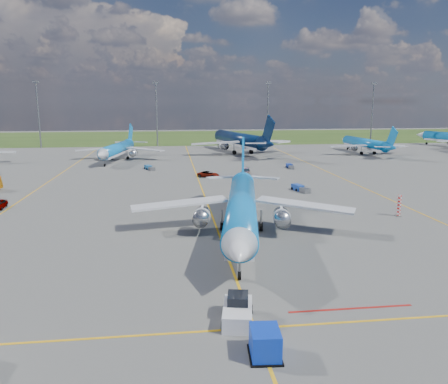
{
  "coord_description": "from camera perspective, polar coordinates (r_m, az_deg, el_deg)",
  "views": [
    {
      "loc": [
        -5.66,
        -47.9,
        15.82
      ],
      "look_at": [
        1.34,
        8.38,
        4.0
      ],
      "focal_mm": 35.0,
      "sensor_mm": 36.0,
      "label": 1
    }
  ],
  "objects": [
    {
      "name": "bg_jet_nnw",
      "position": [
        122.42,
        -13.69,
        4.02
      ],
      "size": [
        31.51,
        38.21,
        8.99
      ],
      "primitive_type": null,
      "rotation": [
        0.0,
        0.0,
        -0.17
      ],
      "color": "#0E73C5",
      "rests_on": "ground"
    },
    {
      "name": "grass_strip",
      "position": [
        198.61,
        -5.47,
        7.15
      ],
      "size": [
        400.0,
        80.0,
        0.01
      ],
      "primitive_type": "cube",
      "color": "#2D4719",
      "rests_on": "ground"
    },
    {
      "name": "service_car_c",
      "position": [
        95.38,
        2.85,
        2.66
      ],
      "size": [
        2.86,
        5.35,
        1.48
      ],
      "primitive_type": "imported",
      "rotation": [
        0.0,
        0.0,
        -0.16
      ],
      "color": "#999999",
      "rests_on": "ground"
    },
    {
      "name": "baggage_tug_w",
      "position": [
        79.43,
        9.91,
        0.47
      ],
      "size": [
        2.38,
        4.8,
        1.04
      ],
      "rotation": [
        0.0,
        0.0,
        0.26
      ],
      "color": "#1B42A5",
      "rests_on": "ground"
    },
    {
      "name": "taxiway_lines",
      "position": [
        77.45,
        -2.62,
        -0.02
      ],
      "size": [
        60.25,
        160.0,
        0.02
      ],
      "color": "gold",
      "rests_on": "ground"
    },
    {
      "name": "floodlight_masts",
      "position": [
        158.7,
        -1.45,
        10.59
      ],
      "size": [
        202.2,
        0.5,
        22.7
      ],
      "color": "slate",
      "rests_on": "ground"
    },
    {
      "name": "main_airliner",
      "position": [
        52.42,
        2.27,
        -5.8
      ],
      "size": [
        35.95,
        43.44,
        10.18
      ],
      "primitive_type": null,
      "rotation": [
        0.0,
        0.0,
        -0.18
      ],
      "color": "#0E73C5",
      "rests_on": "ground"
    },
    {
      "name": "bg_jet_ne",
      "position": [
        141.7,
        17.84,
        4.8
      ],
      "size": [
        27.9,
        35.44,
        8.87
      ],
      "primitive_type": null,
      "rotation": [
        0.0,
        0.0,
        3.21
      ],
      "color": "#0E73C5",
      "rests_on": "ground"
    },
    {
      "name": "baggage_tug_c",
      "position": [
        104.27,
        -9.72,
        3.13
      ],
      "size": [
        2.71,
        4.42,
        0.97
      ],
      "rotation": [
        0.0,
        0.0,
        0.39
      ],
      "color": "#185B95",
      "rests_on": "ground"
    },
    {
      "name": "bg_jet_n",
      "position": [
        136.86,
        1.96,
        5.13
      ],
      "size": [
        45.05,
        52.84,
        11.94
      ],
      "primitive_type": null,
      "rotation": [
        0.0,
        0.0,
        3.39
      ],
      "color": "#071B3C",
      "rests_on": "ground"
    },
    {
      "name": "baggage_tug_e",
      "position": [
        106.56,
        8.61,
        3.34
      ],
      "size": [
        1.29,
        4.24,
        0.94
      ],
      "rotation": [
        0.0,
        0.0,
        -0.04
      ],
      "color": "#1B3AA2",
      "rests_on": "ground"
    },
    {
      "name": "ground",
      "position": [
        50.76,
        -0.33,
        -6.39
      ],
      "size": [
        400.0,
        400.0,
        0.0
      ],
      "primitive_type": "plane",
      "color": "#565653",
      "rests_on": "ground"
    },
    {
      "name": "uld_container",
      "position": [
        29.17,
        5.39,
        -19.03
      ],
      "size": [
        1.99,
        2.41,
        1.82
      ],
      "primitive_type": "cube",
      "rotation": [
        0.0,
        0.0,
        -0.08
      ],
      "color": "#0D33BE",
      "rests_on": "ground"
    },
    {
      "name": "warning_post",
      "position": [
        65.82,
        21.89,
        -1.66
      ],
      "size": [
        0.5,
        0.5,
        3.0
      ],
      "primitive_type": "cylinder",
      "color": "red",
      "rests_on": "ground"
    },
    {
      "name": "service_car_b",
      "position": [
        92.49,
        -2.05,
        2.32
      ],
      "size": [
        5.1,
        4.05,
        1.29
      ],
      "primitive_type": "imported",
      "rotation": [
        0.0,
        0.0,
        1.09
      ],
      "color": "#999999",
      "rests_on": "ground"
    },
    {
      "name": "pushback_tug",
      "position": [
        33.09,
        1.79,
        -15.3
      ],
      "size": [
        2.78,
        5.7,
        1.89
      ],
      "rotation": [
        0.0,
        0.0,
        -0.18
      ],
      "color": "silver",
      "rests_on": "ground"
    }
  ]
}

